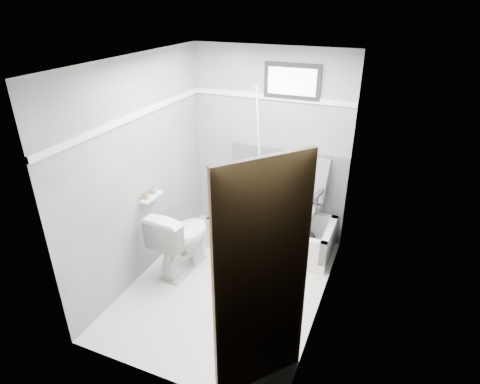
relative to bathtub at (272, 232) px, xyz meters
The scene contains 19 objects.
floor 0.97m from the bathtub, 101.83° to the right, with size 2.60×2.60×0.00m, color white.
ceiling 2.39m from the bathtub, 101.83° to the right, with size 2.60×2.60×0.00m, color silver.
wall_back 1.07m from the bathtub, 117.76° to the left, with size 2.00×0.02×2.40m, color slate.
wall_front 2.45m from the bathtub, 94.99° to the right, with size 2.00×0.02×2.40m, color slate.
wall_left 1.81m from the bathtub, 142.10° to the right, with size 0.02×2.60×2.40m, color slate.
wall_right 1.58m from the bathtub, 49.11° to the right, with size 0.02×2.60×2.40m, color slate.
bathtub is the anchor object (origin of this frame).
office_chair 0.51m from the bathtub, ahead, with size 0.61×0.61×1.06m, color slate, non-canonical shape.
toilet 1.17m from the bathtub, 134.80° to the right, with size 0.45×0.81×0.79m, color white.
door 2.47m from the bathtub, 70.44° to the right, with size 0.78×0.78×2.00m, color #50351D, non-canonical shape.
window 1.85m from the bathtub, 81.16° to the left, with size 0.66×0.04×0.40m, color black, non-canonical shape.
backerboard 0.69m from the bathtub, 81.28° to the left, with size 1.50×0.02×0.78m, color #4C4C4F.
trim_back 1.66m from the bathtub, 118.62° to the left, with size 2.00×0.02×0.06m, color white.
trim_left 2.20m from the bathtub, 141.80° to the right, with size 0.02×2.60×0.06m, color white.
pole 0.88m from the bathtub, 150.52° to the left, with size 0.02×0.02×1.95m, color white.
shelf 1.59m from the bathtub, 141.86° to the right, with size 0.10×0.32×0.03m, color white.
soap_bottle_a 1.67m from the bathtub, 139.67° to the right, with size 0.05×0.05×0.11m, color olive.
soap_bottle_b 1.59m from the bathtub, 144.04° to the right, with size 0.07×0.07×0.09m, color teal.
faucet 0.62m from the bathtub, 139.26° to the left, with size 0.26×0.10×0.16m, color silver, non-canonical shape.
Camera 1 is at (1.48, -3.20, 2.91)m, focal length 30.00 mm.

